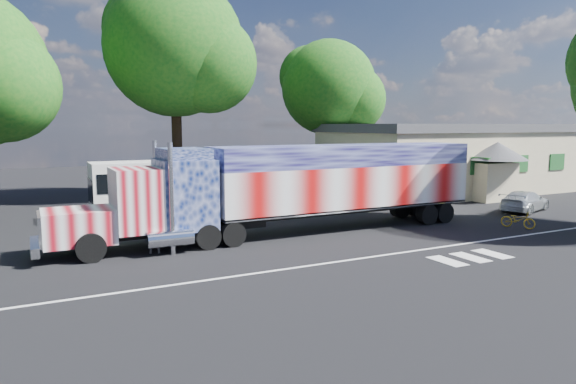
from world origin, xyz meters
name	(u,v)px	position (x,y,z in m)	size (l,w,h in m)	color
ground	(319,243)	(0.00, 0.00, 0.00)	(100.00, 100.00, 0.00)	black
lane_markings	(407,258)	(1.71, -3.77, 0.01)	(30.00, 2.67, 0.01)	silver
semi_truck	(299,185)	(0.22, 2.25, 2.29)	(20.87, 3.30, 4.45)	black
coach_bus	(193,187)	(-2.89, 9.22, 1.64)	(10.89, 2.53, 3.17)	white
hall_building	(467,157)	(19.92, 10.86, 2.62)	(22.40, 12.80, 5.20)	beige
parked_car	(525,201)	(15.16, 1.63, 0.62)	(1.73, 4.25, 1.23)	silver
woman	(154,231)	(-6.78, 1.50, 0.89)	(0.65, 0.43, 1.78)	slate
bicycle	(518,220)	(10.53, -1.66, 0.43)	(0.56, 1.62, 0.85)	gold
tree_ne_a	(331,88)	(10.59, 16.37, 8.00)	(7.86, 7.48, 11.80)	black
tree_n_mid	(177,48)	(-1.61, 16.51, 10.34)	(9.95, 9.48, 15.15)	black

